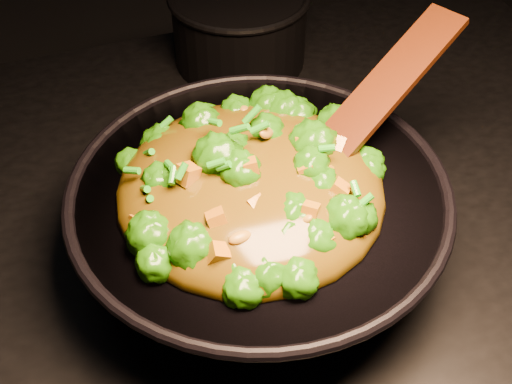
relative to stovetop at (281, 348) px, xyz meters
name	(u,v)px	position (x,y,z in m)	size (l,w,h in m)	color
stovetop	(281,348)	(0.00, 0.00, 0.00)	(1.20, 0.90, 0.90)	black
wok	(259,224)	(-0.09, -0.11, 0.51)	(0.43, 0.43, 0.12)	black
stir_fry	(250,160)	(-0.10, -0.12, 0.62)	(0.31, 0.31, 0.11)	#226707
spatula	(362,113)	(0.05, -0.09, 0.63)	(0.35, 0.05, 0.01)	#390E03
back_pot	(240,28)	(0.03, 0.32, 0.51)	(0.23, 0.23, 0.13)	black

